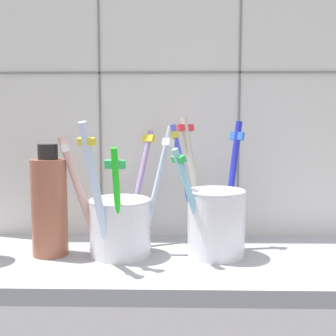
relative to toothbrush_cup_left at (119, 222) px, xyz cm
name	(u,v)px	position (x,y,z in cm)	size (l,w,h in cm)	color
counter_slab	(168,264)	(6.53, -0.86, -5.58)	(64.00, 22.00, 2.00)	#9EA3A8
tile_wall_back	(170,105)	(6.53, 11.13, 15.92)	(64.00, 2.20, 45.00)	silver
toothbrush_cup_left	(119,222)	(0.00, 0.00, 0.00)	(15.42, 16.00, 17.99)	white
toothbrush_cup_right	(215,218)	(12.78, 0.33, 0.51)	(10.61, 11.68, 18.62)	white
soap_bottle	(49,205)	(-9.34, -0.04, 2.23)	(4.74, 4.74, 14.94)	#9E5941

